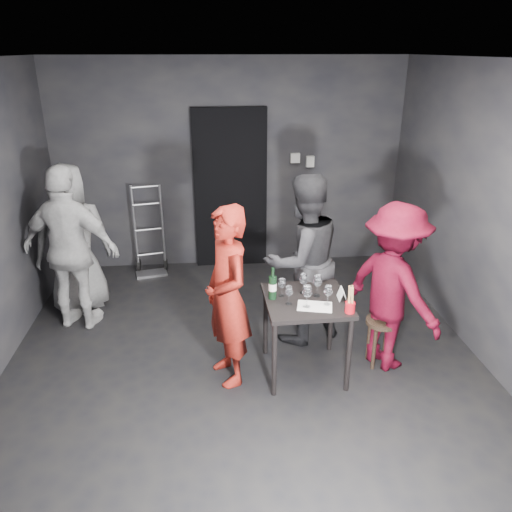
{
  "coord_description": "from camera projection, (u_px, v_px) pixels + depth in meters",
  "views": [
    {
      "loc": [
        -0.29,
        -3.94,
        2.78
      ],
      "look_at": [
        0.12,
        0.25,
        1.01
      ],
      "focal_mm": 35.0,
      "sensor_mm": 36.0,
      "label": 1
    }
  ],
  "objects": [
    {
      "name": "wallbox_upper",
      "position": [
        295.0,
        158.0,
        6.48
      ],
      "size": [
        0.12,
        0.06,
        0.12
      ],
      "primitive_type": "cube",
      "color": "#B7B7B2",
      "rests_on": "wall_back"
    },
    {
      "name": "wall_right",
      "position": [
        498.0,
        223.0,
        4.4
      ],
      "size": [
        0.04,
        5.0,
        2.7
      ],
      "primitive_type": "cube",
      "color": "black",
      "rests_on": "ground"
    },
    {
      "name": "hand_truck",
      "position": [
        151.0,
        257.0,
        6.59
      ],
      "size": [
        0.39,
        0.34,
        1.18
      ],
      "rotation": [
        0.0,
        0.0,
        0.2
      ],
      "color": "#B2B2B7",
      "rests_on": "floor"
    },
    {
      "name": "wall_back",
      "position": [
        230.0,
        166.0,
        6.49
      ],
      "size": [
        4.5,
        0.04,
        2.7
      ],
      "primitive_type": "cube",
      "color": "black",
      "rests_on": "ground"
    },
    {
      "name": "wall_front",
      "position": [
        294.0,
        453.0,
        1.9
      ],
      "size": [
        4.5,
        0.04,
        2.7
      ],
      "primitive_type": "cube",
      "color": "black",
      "rests_on": "ground"
    },
    {
      "name": "wine_glass_a",
      "position": [
        289.0,
        294.0,
        4.23
      ],
      "size": [
        0.07,
        0.07,
        0.18
      ],
      "primitive_type": null,
      "rotation": [
        0.0,
        0.0,
        -0.07
      ],
      "color": "white",
      "rests_on": "tasting_table"
    },
    {
      "name": "wallbox_lower",
      "position": [
        310.0,
        161.0,
        6.52
      ],
      "size": [
        0.1,
        0.06,
        0.14
      ],
      "primitive_type": "cube",
      "color": "#B7B7B2",
      "rests_on": "wall_back"
    },
    {
      "name": "man_maroon",
      "position": [
        393.0,
        284.0,
        4.45
      ],
      "size": [
        0.95,
        1.17,
        1.65
      ],
      "primitive_type": "imported",
      "rotation": [
        0.0,
        0.0,
        2.07
      ],
      "color": "#500617",
      "rests_on": "floor"
    },
    {
      "name": "wine_glass_c",
      "position": [
        304.0,
        283.0,
        4.42
      ],
      "size": [
        0.1,
        0.1,
        0.2
      ],
      "primitive_type": null,
      "rotation": [
        0.0,
        0.0,
        0.38
      ],
      "color": "white",
      "rests_on": "tasting_table"
    },
    {
      "name": "tasting_table",
      "position": [
        306.0,
        309.0,
        4.39
      ],
      "size": [
        0.72,
        0.72,
        0.75
      ],
      "rotation": [
        0.0,
        0.0,
        0.02
      ],
      "color": "black",
      "rests_on": "floor"
    },
    {
      "name": "reserved_card",
      "position": [
        340.0,
        294.0,
        4.33
      ],
      "size": [
        0.09,
        0.13,
        0.1
      ],
      "primitive_type": null,
      "rotation": [
        0.0,
        0.0,
        -0.06
      ],
      "color": "white",
      "rests_on": "tasting_table"
    },
    {
      "name": "wine_glass_e",
      "position": [
        328.0,
        294.0,
        4.22
      ],
      "size": [
        0.1,
        0.1,
        0.19
      ],
      "primitive_type": null,
      "rotation": [
        0.0,
        0.0,
        0.4
      ],
      "color": "white",
      "rests_on": "tasting_table"
    },
    {
      "name": "bystander_cream",
      "position": [
        69.0,
        237.0,
        5.03
      ],
      "size": [
        1.29,
        0.86,
        2.02
      ],
      "primitive_type": "imported",
      "rotation": [
        0.0,
        0.0,
        2.88
      ],
      "color": "silver",
      "rests_on": "floor"
    },
    {
      "name": "woman_black",
      "position": [
        303.0,
        249.0,
        4.82
      ],
      "size": [
        1.08,
        0.86,
        1.96
      ],
      "primitive_type": "imported",
      "rotation": [
        0.0,
        0.0,
        3.55
      ],
      "color": "#232427",
      "rests_on": "floor"
    },
    {
      "name": "wine_bottle",
      "position": [
        273.0,
        287.0,
        4.32
      ],
      "size": [
        0.07,
        0.07,
        0.29
      ],
      "rotation": [
        0.0,
        0.0,
        -0.07
      ],
      "color": "black",
      "rests_on": "tasting_table"
    },
    {
      "name": "doorway",
      "position": [
        230.0,
        190.0,
        6.55
      ],
      "size": [
        0.95,
        0.1,
        2.1
      ],
      "primitive_type": "cube",
      "color": "black",
      "rests_on": "ground"
    },
    {
      "name": "bystander_grey",
      "position": [
        72.0,
        231.0,
        5.43
      ],
      "size": [
        1.03,
        0.82,
        1.86
      ],
      "primitive_type": "imported",
      "rotation": [
        0.0,
        0.0,
        3.56
      ],
      "color": "slate",
      "rests_on": "floor"
    },
    {
      "name": "stool",
      "position": [
        381.0,
        330.0,
        4.61
      ],
      "size": [
        0.3,
        0.3,
        0.47
      ],
      "rotation": [
        0.0,
        0.0,
        0.15
      ],
      "color": "black",
      "rests_on": "floor"
    },
    {
      "name": "ceiling",
      "position": [
        243.0,
        59.0,
        3.67
      ],
      "size": [
        4.5,
        5.0,
        0.02
      ],
      "primitive_type": "cube",
      "color": "silver",
      "rests_on": "ground"
    },
    {
      "name": "breadstick_cup",
      "position": [
        351.0,
        300.0,
        4.09
      ],
      "size": [
        0.08,
        0.08,
        0.26
      ],
      "rotation": [
        0.0,
        0.0,
        -0.02
      ],
      "color": "#B70D17",
      "rests_on": "tasting_table"
    },
    {
      "name": "server_red",
      "position": [
        227.0,
        290.0,
        4.23
      ],
      "size": [
        0.61,
        0.74,
        1.75
      ],
      "primitive_type": "imported",
      "rotation": [
        0.0,
        0.0,
        -1.24
      ],
      "color": "maroon",
      "rests_on": "floor"
    },
    {
      "name": "wine_glass_d",
      "position": [
        307.0,
        295.0,
        4.17
      ],
      "size": [
        0.1,
        0.1,
        0.22
      ],
      "primitive_type": null,
      "rotation": [
        0.0,
        0.0,
        0.15
      ],
      "color": "white",
      "rests_on": "tasting_table"
    },
    {
      "name": "wine_glass_f",
      "position": [
        317.0,
        285.0,
        4.36
      ],
      "size": [
        0.08,
        0.08,
        0.22
      ],
      "primitive_type": null,
      "rotation": [
        0.0,
        0.0,
        -0.01
      ],
      "color": "white",
      "rests_on": "tasting_table"
    },
    {
      "name": "floor",
      "position": [
        246.0,
        365.0,
        4.72
      ],
      "size": [
        4.5,
        5.0,
        0.02
      ],
      "primitive_type": "cube",
      "color": "black",
      "rests_on": "ground"
    },
    {
      "name": "wine_glass_b",
      "position": [
        282.0,
        287.0,
        4.37
      ],
      "size": [
        0.09,
        0.09,
        0.18
      ],
      "primitive_type": null,
      "rotation": [
        0.0,
        0.0,
        -0.41
      ],
      "color": "white",
      "rests_on": "tasting_table"
    },
    {
      "name": "tasting_mat",
      "position": [
        315.0,
        306.0,
        4.22
      ],
      "size": [
        0.33,
        0.26,
        0.0
      ],
      "primitive_type": "cube",
      "rotation": [
        0.0,
        0.0,
        -0.24
      ],
      "color": "white",
      "rests_on": "tasting_table"
    }
  ]
}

